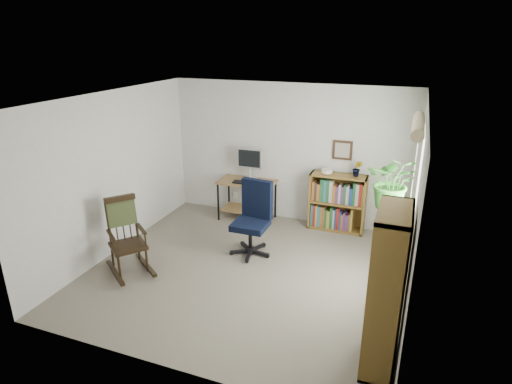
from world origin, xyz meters
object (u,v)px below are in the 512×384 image
at_px(low_bookshelf, 337,203).
at_px(tall_bookshelf, 386,291).
at_px(desk, 247,200).
at_px(office_chair, 250,219).
at_px(rocking_chair, 127,236).

distance_m(low_bookshelf, tall_bookshelf, 3.17).
bearing_deg(low_bookshelf, desk, -175.66).
height_order(low_bookshelf, tall_bookshelf, tall_bookshelf).
xyz_separation_m(office_chair, rocking_chair, (-1.40, -1.06, -0.03)).
bearing_deg(rocking_chair, office_chair, -13.59).
xyz_separation_m(desk, low_bookshelf, (1.58, 0.12, 0.13)).
relative_size(desk, tall_bookshelf, 0.59).
height_order(office_chair, low_bookshelf, office_chair).
relative_size(office_chair, rocking_chair, 1.05).
bearing_deg(tall_bookshelf, low_bookshelf, 108.54).
bearing_deg(desk, tall_bookshelf, -47.99).
bearing_deg(office_chair, rocking_chair, -136.12).
distance_m(desk, low_bookshelf, 1.59).
bearing_deg(desk, low_bookshelf, 4.34).
bearing_deg(office_chair, desk, 120.45).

